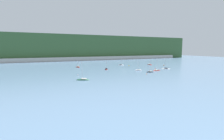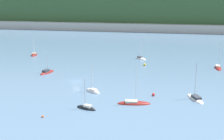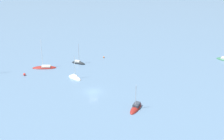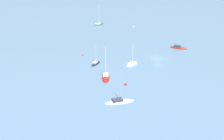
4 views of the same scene
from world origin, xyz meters
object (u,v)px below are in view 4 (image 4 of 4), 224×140
Objects in this scene: sailboat_0 at (132,64)px; mooring_buoy_2 at (83,55)px; sailboat_2 at (178,48)px; sailboat_8 at (99,25)px; mooring_buoy_1 at (134,27)px; mooring_buoy_0 at (126,84)px; sailboat_1 at (119,102)px; sailboat_4 at (106,77)px; sailboat_5 at (96,64)px.

sailboat_0 is 21.10m from mooring_buoy_2.
sailboat_8 reaches higher than sailboat_2.
sailboat_0 is at bearing 4.25° from mooring_buoy_1.
sailboat_1 is at bearing -2.94° from mooring_buoy_0.
sailboat_1 is at bearing 13.34° from sailboat_4.
mooring_buoy_2 is (-19.53, -12.52, 0.17)m from sailboat_4.
sailboat_5 is 0.72× the size of sailboat_8.
sailboat_4 is at bearing -134.71° from sailboat_5.
sailboat_1 is 15.50× the size of mooring_buoy_1.
sailboat_2 is (-20.83, 17.34, 0.06)m from sailboat_0.
sailboat_8 is 13.97× the size of mooring_buoy_0.
mooring_buoy_1 is at bearing 167.64° from sailboat_4.
mooring_buoy_1 is (-68.44, -3.45, -0.08)m from mooring_buoy_0.
sailboat_5 is (1.58, -13.00, 0.03)m from sailboat_0.
sailboat_0 is at bearing 178.86° from mooring_buoy_0.
mooring_buoy_1 is 47.13m from mooring_buoy_2.
sailboat_4 reaches higher than mooring_buoy_0.
sailboat_0 is at bearing 71.02° from mooring_buoy_2.
sailboat_4 reaches higher than mooring_buoy_1.
sailboat_2 is at bearing 134.40° from sailboat_4.
sailboat_2 reaches higher than mooring_buoy_2.
mooring_buoy_1 is (-30.32, -21.14, 0.21)m from sailboat_2.
sailboat_8 is 17.21× the size of mooring_buoy_1.
sailboat_2 reaches higher than mooring_buoy_1.
mooring_buoy_0 is (38.13, -17.69, 0.29)m from sailboat_2.
sailboat_5 is 53.52m from mooring_buoy_1.
sailboat_1 reaches higher than sailboat_5.
sailboat_1 is at bearing 2.07° from mooring_buoy_1.
sailboat_2 is 37.72m from sailboat_5.
mooring_buoy_0 is (-11.14, 0.57, 0.29)m from sailboat_1.
sailboat_0 is 17.31m from mooring_buoy_0.
sailboat_8 is (-54.81, -9.42, -0.02)m from sailboat_5.
mooring_buoy_1 is at bearing 40.92° from sailboat_0.
mooring_buoy_1 is at bearing -66.20° from sailboat_8.
sailboat_5 is (22.41, -30.35, -0.03)m from sailboat_2.
sailboat_2 is 39.82m from mooring_buoy_2.
mooring_buoy_0 is (17.30, -0.34, 0.34)m from sailboat_0.
mooring_buoy_2 is at bearing -140.95° from mooring_buoy_0.
sailboat_0 is 1.09× the size of sailboat_2.
mooring_buoy_0 reaches higher than mooring_buoy_2.
sailboat_5 reaches higher than mooring_buoy_1.
sailboat_4 is at bearing -123.20° from mooring_buoy_0.
sailboat_5 is at bearing -162.42° from sailboat_4.
mooring_buoy_0 is at bearing -98.27° from sailboat_2.
sailboat_2 is at bearing -3.12° from sailboat_0.
sailboat_1 reaches higher than mooring_buoy_0.
sailboat_8 is (-53.23, -22.43, 0.01)m from sailboat_0.
mooring_buoy_0 is (4.64, 7.09, 0.33)m from sailboat_4.
sailboat_5 reaches higher than mooring_buoy_0.
sailboat_1 reaches higher than sailboat_2.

